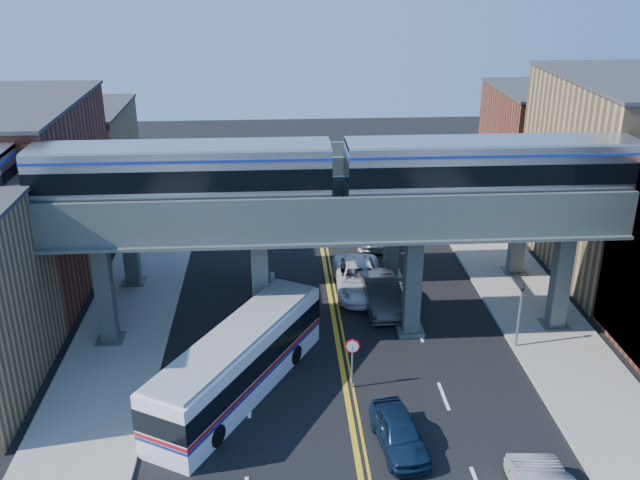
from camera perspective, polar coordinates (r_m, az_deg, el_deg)
The scene contains 17 objects.
ground at distance 32.17m, azimuth 2.59°, elevation -14.71°, with size 120.00×120.00×0.00m, color black.
sidewalk_west at distance 41.27m, azimuth -15.14°, elevation -6.34°, with size 5.00×70.00×0.16m, color gray.
sidewalk_east at distance 42.93m, azimuth 16.64°, elevation -5.34°, with size 5.00×70.00×0.16m, color gray.
building_west_b at distance 46.39m, azimuth -22.98°, elevation 3.17°, with size 8.00×14.00×11.00m, color brown.
building_west_c at distance 58.67m, azimuth -18.91°, elevation 6.00°, with size 8.00×10.00×8.00m, color #92744B.
building_east_b at distance 48.61m, azimuth 22.89°, elevation 4.64°, with size 8.00×14.00×12.00m, color #92744B.
building_east_c at distance 60.44m, azimuth 17.48°, elevation 7.13°, with size 8.00×10.00×9.00m, color brown.
elevated_viaduct_near at distance 36.01m, azimuth 1.42°, elevation 1.37°, with size 52.00×3.60×7.40m.
elevated_viaduct_far at distance 42.59m, azimuth 0.60°, elevation 4.76°, with size 52.00×3.60×7.40m.
transit_train at distance 35.29m, azimuth -10.99°, elevation 5.16°, with size 44.87×2.81×3.27m.
stop_sign at distance 33.66m, azimuth 2.61°, elevation -9.21°, with size 0.76×0.09×2.63m.
traffic_signal at distance 37.85m, azimuth 15.71°, elevation -5.35°, with size 0.15×0.18×4.10m.
transit_bus at distance 33.67m, azimuth -6.53°, elevation -9.73°, with size 8.09×11.60×3.05m.
car_lane_a at distance 30.80m, azimuth 6.36°, elevation -15.05°, with size 1.73×4.31×1.47m, color #0F2037.
car_lane_b at distance 41.30m, azimuth 4.83°, elevation -4.27°, with size 1.90×5.43×1.79m, color #303133.
car_lane_c at distance 43.15m, azimuth 3.14°, elevation -3.06°, with size 2.84×6.16×1.71m, color white.
car_lane_d at distance 50.85m, azimuth 4.28°, elevation 1.04°, with size 2.52×6.20×1.80m, color silver.
Camera 1 is at (-3.04, -25.46, 19.42)m, focal length 40.00 mm.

